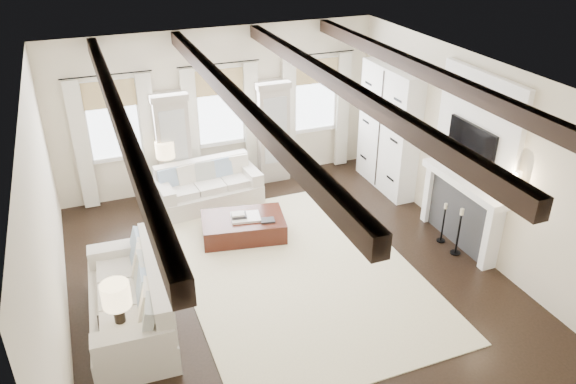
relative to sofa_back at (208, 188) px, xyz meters
name	(u,v)px	position (x,y,z in m)	size (l,w,h in m)	color
ground	(289,281)	(0.54, -2.93, -0.34)	(7.50, 7.50, 0.00)	black
room_shell	(312,143)	(1.28, -2.04, 1.55)	(6.54, 7.54, 3.22)	beige
area_rug	(299,272)	(0.77, -2.76, -0.33)	(3.53, 4.97, 0.02)	beige
sofa_back	(208,188)	(0.00, 0.00, 0.00)	(2.04, 1.06, 0.84)	beige
sofa_left	(135,301)	(-1.81, -3.06, 0.06)	(1.16, 2.36, 0.99)	beige
ottoman	(243,227)	(0.27, -1.40, -0.15)	(1.43, 0.89, 0.37)	black
tray	(245,217)	(0.31, -1.43, 0.05)	(0.50, 0.38, 0.04)	white
book_lower	(239,216)	(0.20, -1.40, 0.09)	(0.26, 0.20, 0.04)	#262628
book_upper	(238,214)	(0.19, -1.40, 0.13)	(0.22, 0.17, 0.03)	beige
book_loose	(267,220)	(0.64, -1.66, 0.05)	(0.24, 0.18, 0.03)	#262628
side_table_front	(124,340)	(-2.04, -3.64, -0.07)	(0.55, 0.55, 0.55)	black
lamp_front	(116,297)	(-2.04, -3.64, 0.63)	(0.36, 0.36, 0.62)	black
side_table_back	(169,185)	(-0.67, 0.47, -0.04)	(0.40, 0.40, 0.61)	black
lamp_back	(165,151)	(-0.67, 0.47, 0.69)	(0.36, 0.36, 0.63)	black
candlestick_near	(458,235)	(3.44, -3.23, 0.02)	(0.17, 0.17, 0.86)	black
candlestick_far	(443,226)	(3.44, -2.82, -0.03)	(0.15, 0.15, 0.75)	black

